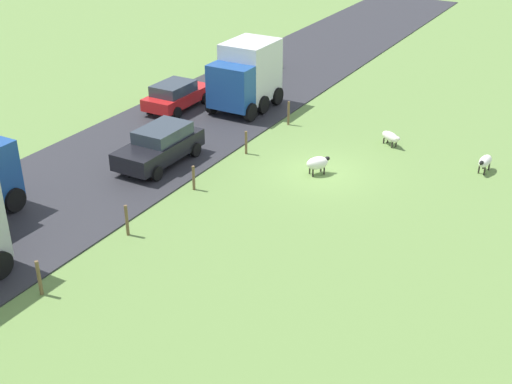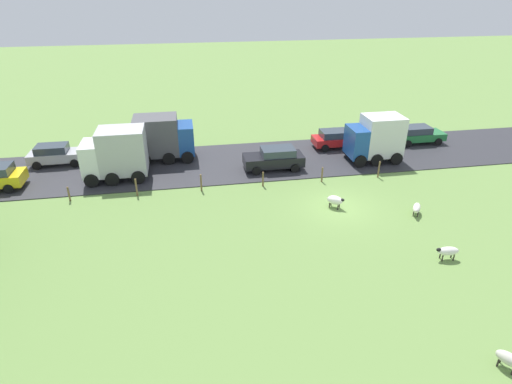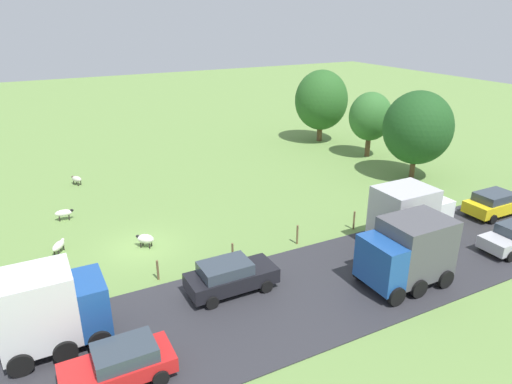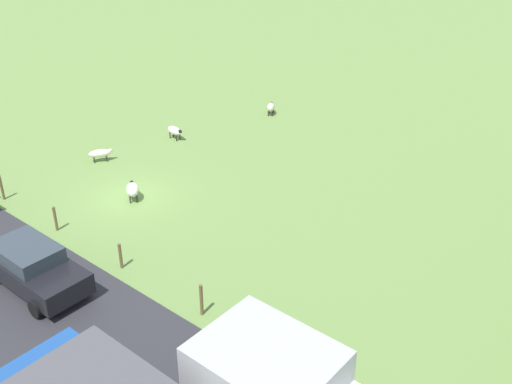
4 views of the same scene
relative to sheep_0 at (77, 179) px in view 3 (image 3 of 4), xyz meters
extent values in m
plane|color=#6B8E47|center=(12.90, 1.88, -0.50)|extent=(160.00, 160.00, 0.00)
cube|color=#2D2D33|center=(21.44, 1.88, -0.47)|extent=(8.00, 80.00, 0.06)
ellipsoid|color=beige|center=(0.02, 0.01, 0.01)|extent=(1.05, 0.90, 0.47)
ellipsoid|color=brown|center=(-0.36, -0.23, 0.11)|extent=(0.32, 0.29, 0.20)
cylinder|color=#2D2823|center=(-0.13, -0.24, -0.34)|extent=(0.07, 0.07, 0.33)
cylinder|color=#2D2823|center=(-0.27, -0.02, -0.34)|extent=(0.07, 0.07, 0.33)
cylinder|color=#2D2823|center=(0.30, 0.04, -0.34)|extent=(0.07, 0.07, 0.33)
cylinder|color=#2D2823|center=(0.17, 0.26, -0.34)|extent=(0.07, 0.07, 0.33)
ellipsoid|color=silver|center=(11.33, -2.52, -0.05)|extent=(1.21, 1.00, 0.44)
ellipsoid|color=silver|center=(10.87, -2.22, 0.05)|extent=(0.32, 0.29, 0.20)
cylinder|color=#2D2823|center=(11.00, -2.45, -0.36)|extent=(0.07, 0.07, 0.28)
cylinder|color=#2D2823|center=(11.13, -2.24, -0.36)|extent=(0.07, 0.07, 0.28)
cylinder|color=#2D2823|center=(11.53, -2.79, -0.36)|extent=(0.07, 0.07, 0.28)
cylinder|color=#2D2823|center=(11.66, -2.59, -0.36)|extent=(0.07, 0.07, 0.28)
ellipsoid|color=white|center=(13.00, 2.18, 0.04)|extent=(1.05, 1.14, 0.56)
ellipsoid|color=black|center=(12.71, 1.80, 0.16)|extent=(0.30, 0.32, 0.20)
cylinder|color=#2D2823|center=(12.96, 1.87, -0.34)|extent=(0.07, 0.07, 0.33)
cylinder|color=#2D2823|center=(12.71, 2.05, -0.34)|extent=(0.07, 0.07, 0.33)
cylinder|color=#2D2823|center=(13.29, 2.31, -0.34)|extent=(0.07, 0.07, 0.33)
cylinder|color=#2D2823|center=(13.05, 2.49, -0.34)|extent=(0.07, 0.07, 0.33)
ellipsoid|color=white|center=(6.69, -1.72, 0.02)|extent=(0.57, 1.14, 0.46)
ellipsoid|color=black|center=(6.74, -1.20, 0.12)|extent=(0.21, 0.28, 0.20)
cylinder|color=#2D2823|center=(6.60, -1.40, -0.33)|extent=(0.07, 0.07, 0.35)
cylinder|color=#2D2823|center=(6.85, -1.43, -0.33)|extent=(0.07, 0.07, 0.35)
cylinder|color=#2D2823|center=(6.54, -2.01, -0.33)|extent=(0.07, 0.07, 0.35)
cylinder|color=#2D2823|center=(6.79, -2.03, -0.33)|extent=(0.07, 0.07, 0.35)
cylinder|color=brown|center=(11.23, 25.41, 0.53)|extent=(0.42, 0.42, 2.05)
ellipsoid|color=#1E4C1E|center=(11.23, 25.41, 3.80)|extent=(5.59, 5.59, 6.00)
cylinder|color=brown|center=(4.67, 26.14, 0.59)|extent=(0.48, 0.48, 2.18)
ellipsoid|color=#336B2D|center=(4.67, 26.14, 3.40)|extent=(4.02, 4.02, 4.58)
cylinder|color=brown|center=(-2.13, 25.26, 0.53)|extent=(0.55, 0.55, 2.07)
ellipsoid|color=#285B23|center=(-2.13, 25.26, 3.91)|extent=(5.53, 5.53, 6.25)
cylinder|color=brown|center=(16.84, -2.51, 0.13)|extent=(0.12, 0.12, 1.26)
cylinder|color=brown|center=(16.84, 1.80, 0.06)|extent=(0.12, 0.12, 1.13)
cylinder|color=brown|center=(16.84, 6.10, 0.04)|extent=(0.12, 0.12, 1.08)
cylinder|color=brown|center=(16.84, 10.41, 0.12)|extent=(0.12, 0.12, 1.23)
cylinder|color=brown|center=(16.84, 14.72, 0.13)|extent=(0.12, 0.12, 1.25)
cylinder|color=brown|center=(16.84, 19.02, 0.01)|extent=(0.12, 0.12, 1.02)
cube|color=#1E4C99|center=(23.09, 11.21, 1.19)|extent=(2.56, 1.20, 2.30)
cube|color=#4C4C51|center=(23.09, 13.48, 1.55)|extent=(2.56, 3.34, 3.01)
cylinder|color=black|center=(24.37, 11.21, 0.04)|extent=(0.30, 0.96, 0.96)
cylinder|color=black|center=(21.81, 11.21, 0.04)|extent=(0.30, 0.96, 0.96)
cylinder|color=black|center=(24.37, 12.64, 0.04)|extent=(0.30, 0.96, 0.96)
cylinder|color=black|center=(21.81, 12.64, 0.04)|extent=(0.30, 0.96, 0.96)
cylinder|color=black|center=(24.37, 14.48, 0.04)|extent=(0.30, 0.96, 0.96)
cylinder|color=black|center=(21.81, 14.48, 0.04)|extent=(0.30, 0.96, 0.96)
cube|color=white|center=(19.93, 17.91, 1.19)|extent=(2.55, 1.20, 2.30)
cube|color=#B2B2B7|center=(19.93, 15.70, 1.63)|extent=(2.55, 3.21, 3.18)
cylinder|color=black|center=(18.65, 17.91, 0.04)|extent=(0.30, 0.96, 0.96)
cylinder|color=black|center=(21.20, 17.91, 0.04)|extent=(0.30, 0.96, 0.96)
cylinder|color=black|center=(18.65, 16.51, 0.04)|extent=(0.30, 0.96, 0.96)
cylinder|color=black|center=(21.20, 16.51, 0.04)|extent=(0.30, 0.96, 0.96)
cylinder|color=black|center=(18.65, 14.74, 0.04)|extent=(0.30, 0.96, 0.96)
cylinder|color=black|center=(21.20, 14.74, 0.04)|extent=(0.30, 0.96, 0.96)
cube|color=#1E4C99|center=(19.93, -1.88, 1.19)|extent=(2.36, 1.20, 2.30)
cube|color=silver|center=(19.93, -3.95, 1.60)|extent=(2.36, 2.95, 3.11)
cylinder|color=black|center=(18.75, -1.88, 0.04)|extent=(0.30, 0.96, 0.96)
cylinder|color=black|center=(21.11, -1.88, 0.04)|extent=(0.30, 0.96, 0.96)
cylinder|color=black|center=(18.75, -3.22, 0.04)|extent=(0.30, 0.96, 0.96)
cylinder|color=black|center=(21.11, -3.22, 0.04)|extent=(0.30, 0.96, 0.96)
cylinder|color=black|center=(18.75, -4.84, 0.04)|extent=(0.30, 0.96, 0.96)
cylinder|color=black|center=(21.11, -4.84, 0.04)|extent=(0.30, 0.96, 0.96)
cube|color=yellow|center=(19.58, 24.78, 0.27)|extent=(1.92, 4.54, 0.78)
cube|color=#333D47|center=(19.58, 24.44, 0.94)|extent=(1.69, 2.50, 0.56)
cylinder|color=black|center=(18.62, 26.26, -0.12)|extent=(0.22, 0.64, 0.64)
cylinder|color=black|center=(18.62, 23.31, -0.12)|extent=(0.22, 0.64, 0.64)
cylinder|color=black|center=(20.54, 23.31, -0.12)|extent=(0.22, 0.64, 0.64)
cube|color=black|center=(19.61, 4.78, 0.27)|extent=(1.90, 4.51, 0.77)
cube|color=#333D47|center=(19.61, 4.44, 0.93)|extent=(1.68, 2.48, 0.56)
cylinder|color=black|center=(18.66, 6.25, -0.12)|extent=(0.22, 0.64, 0.64)
cylinder|color=black|center=(20.56, 6.25, -0.12)|extent=(0.22, 0.64, 0.64)
cylinder|color=black|center=(18.66, 3.31, -0.12)|extent=(0.22, 0.64, 0.64)
cylinder|color=black|center=(20.56, 3.31, -0.12)|extent=(0.22, 0.64, 0.64)
cylinder|color=black|center=(24.25, 19.83, -0.12)|extent=(0.22, 0.64, 0.64)
cylinder|color=black|center=(22.49, 19.83, -0.12)|extent=(0.22, 0.64, 0.64)
cube|color=red|center=(23.18, -1.58, 0.20)|extent=(1.82, 4.16, 0.63)
cube|color=#333D47|center=(23.18, -1.26, 0.79)|extent=(1.60, 2.29, 0.56)
cylinder|color=black|center=(22.27, -2.93, -0.12)|extent=(0.22, 0.64, 0.64)
cylinder|color=black|center=(24.09, -0.22, -0.12)|extent=(0.22, 0.64, 0.64)
cylinder|color=black|center=(22.27, -0.22, -0.12)|extent=(0.22, 0.64, 0.64)
camera|label=1|loc=(2.04, 26.73, 12.23)|focal=47.28mm
camera|label=2|loc=(-9.23, 11.12, 12.54)|focal=29.42mm
camera|label=3|loc=(37.62, -3.26, 12.69)|focal=32.20mm
camera|label=4|loc=(27.87, 22.02, 12.63)|focal=41.37mm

